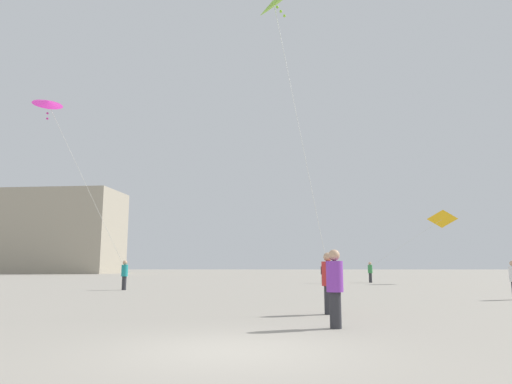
{
  "coord_description": "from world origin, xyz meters",
  "views": [
    {
      "loc": [
        0.64,
        -8.28,
        1.47
      ],
      "look_at": [
        0.0,
        17.71,
        5.61
      ],
      "focal_mm": 32.23,
      "sensor_mm": 36.0,
      "label": 1
    }
  ],
  "objects_px": {
    "person_in_red": "(328,280)",
    "building_left_hall": "(60,232)",
    "person_in_black": "(323,272)",
    "person_in_teal": "(125,274)",
    "kite_amber_delta": "(442,219)",
    "kite_lime_diamond": "(274,4)",
    "kite_magenta_diamond": "(48,104)",
    "person_in_green": "(370,271)",
    "person_in_purple": "(335,285)"
  },
  "relations": [
    {
      "from": "person_in_purple",
      "to": "kite_amber_delta",
      "type": "xyz_separation_m",
      "value": [
        12.79,
        26.91,
        4.18
      ]
    },
    {
      "from": "person_in_black",
      "to": "kite_magenta_diamond",
      "type": "height_order",
      "value": "kite_magenta_diamond"
    },
    {
      "from": "kite_amber_delta",
      "to": "building_left_hall",
      "type": "xyz_separation_m",
      "value": [
        -52.03,
        44.38,
        2.21
      ]
    },
    {
      "from": "person_in_black",
      "to": "person_in_red",
      "type": "height_order",
      "value": "person_in_red"
    },
    {
      "from": "person_in_green",
      "to": "kite_lime_diamond",
      "type": "distance_m",
      "value": 27.42
    },
    {
      "from": "kite_magenta_diamond",
      "to": "building_left_hall",
      "type": "distance_m",
      "value": 68.37
    },
    {
      "from": "person_in_teal",
      "to": "building_left_hall",
      "type": "height_order",
      "value": "building_left_hall"
    },
    {
      "from": "person_in_red",
      "to": "person_in_purple",
      "type": "distance_m",
      "value": 3.12
    },
    {
      "from": "person_in_red",
      "to": "kite_lime_diamond",
      "type": "bearing_deg",
      "value": -146.4
    },
    {
      "from": "kite_lime_diamond",
      "to": "building_left_hall",
      "type": "distance_m",
      "value": 76.95
    },
    {
      "from": "person_in_black",
      "to": "kite_amber_delta",
      "type": "bearing_deg",
      "value": -4.03
    },
    {
      "from": "kite_lime_diamond",
      "to": "building_left_hall",
      "type": "bearing_deg",
      "value": 119.56
    },
    {
      "from": "person_in_purple",
      "to": "kite_lime_diamond",
      "type": "relative_size",
      "value": 0.18
    },
    {
      "from": "person_in_red",
      "to": "person_in_purple",
      "type": "height_order",
      "value": "person_in_red"
    },
    {
      "from": "person_in_green",
      "to": "person_in_red",
      "type": "xyz_separation_m",
      "value": [
        -6.85,
        -25.39,
        0.07
      ]
    },
    {
      "from": "kite_lime_diamond",
      "to": "person_in_black",
      "type": "bearing_deg",
      "value": 79.36
    },
    {
      "from": "person_in_green",
      "to": "person_in_purple",
      "type": "xyz_separation_m",
      "value": [
        -7.11,
        -28.51,
        0.06
      ]
    },
    {
      "from": "person_in_purple",
      "to": "building_left_hall",
      "type": "height_order",
      "value": "building_left_hall"
    },
    {
      "from": "person_in_red",
      "to": "building_left_hall",
      "type": "distance_m",
      "value": 79.05
    },
    {
      "from": "person_in_teal",
      "to": "kite_amber_delta",
      "type": "distance_m",
      "value": 25.55
    },
    {
      "from": "person_in_red",
      "to": "building_left_hall",
      "type": "xyz_separation_m",
      "value": [
        -39.5,
        68.17,
        6.38
      ]
    },
    {
      "from": "kite_magenta_diamond",
      "to": "kite_amber_delta",
      "type": "height_order",
      "value": "kite_magenta_diamond"
    },
    {
      "from": "person_in_green",
      "to": "kite_amber_delta",
      "type": "distance_m",
      "value": 7.26
    },
    {
      "from": "building_left_hall",
      "to": "kite_amber_delta",
      "type": "bearing_deg",
      "value": -40.46
    },
    {
      "from": "person_in_green",
      "to": "kite_lime_diamond",
      "type": "relative_size",
      "value": 0.17
    },
    {
      "from": "person_in_red",
      "to": "person_in_teal",
      "type": "bearing_deg",
      "value": -158.81
    },
    {
      "from": "person_in_teal",
      "to": "kite_amber_delta",
      "type": "xyz_separation_m",
      "value": [
        22.95,
        10.41,
        4.23
      ]
    },
    {
      "from": "person_in_red",
      "to": "kite_magenta_diamond",
      "type": "bearing_deg",
      "value": -132.03
    },
    {
      "from": "person_in_teal",
      "to": "kite_lime_diamond",
      "type": "bearing_deg",
      "value": -156.22
    },
    {
      "from": "person_in_purple",
      "to": "kite_magenta_diamond",
      "type": "xyz_separation_m",
      "value": [
        -11.65,
        8.75,
        7.78
      ]
    },
    {
      "from": "kite_amber_delta",
      "to": "building_left_hall",
      "type": "distance_m",
      "value": 68.42
    },
    {
      "from": "person_in_red",
      "to": "person_in_purple",
      "type": "bearing_deg",
      "value": -21.38
    },
    {
      "from": "person_in_purple",
      "to": "kite_amber_delta",
      "type": "height_order",
      "value": "kite_amber_delta"
    },
    {
      "from": "person_in_green",
      "to": "kite_magenta_diamond",
      "type": "bearing_deg",
      "value": -124.61
    },
    {
      "from": "building_left_hall",
      "to": "person_in_teal",
      "type": "bearing_deg",
      "value": -62.04
    },
    {
      "from": "person_in_red",
      "to": "person_in_black",
      "type": "bearing_deg",
      "value": 156.92
    },
    {
      "from": "person_in_teal",
      "to": "building_left_hall",
      "type": "xyz_separation_m",
      "value": [
        -29.08,
        54.79,
        6.43
      ]
    },
    {
      "from": "person_in_red",
      "to": "building_left_hall",
      "type": "relative_size",
      "value": 0.09
    },
    {
      "from": "kite_amber_delta",
      "to": "kite_lime_diamond",
      "type": "bearing_deg",
      "value": -122.11
    },
    {
      "from": "person_in_red",
      "to": "kite_amber_delta",
      "type": "distance_m",
      "value": 27.21
    },
    {
      "from": "person_in_teal",
      "to": "kite_lime_diamond",
      "type": "xyz_separation_m",
      "value": [
        8.84,
        -12.08,
        10.02
      ]
    },
    {
      "from": "person_in_black",
      "to": "kite_amber_delta",
      "type": "distance_m",
      "value": 10.76
    },
    {
      "from": "kite_magenta_diamond",
      "to": "kite_amber_delta",
      "type": "distance_m",
      "value": 30.66
    },
    {
      "from": "person_in_teal",
      "to": "person_in_purple",
      "type": "bearing_deg",
      "value": -160.79
    },
    {
      "from": "kite_amber_delta",
      "to": "person_in_black",
      "type": "bearing_deg",
      "value": 179.02
    },
    {
      "from": "person_in_green",
      "to": "person_in_teal",
      "type": "height_order",
      "value": "person_in_teal"
    },
    {
      "from": "person_in_green",
      "to": "building_left_hall",
      "type": "height_order",
      "value": "building_left_hall"
    },
    {
      "from": "kite_lime_diamond",
      "to": "building_left_hall",
      "type": "relative_size",
      "value": 0.47
    },
    {
      "from": "person_in_black",
      "to": "person_in_red",
      "type": "bearing_deg",
      "value": -99.43
    },
    {
      "from": "kite_lime_diamond",
      "to": "kite_amber_delta",
      "type": "bearing_deg",
      "value": 57.89
    }
  ]
}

